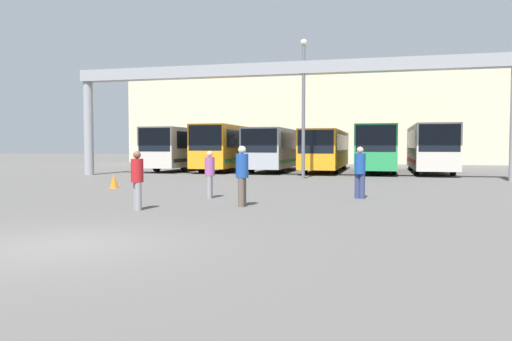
{
  "coord_description": "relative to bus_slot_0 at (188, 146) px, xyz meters",
  "views": [
    {
      "loc": [
        5.74,
        -7.97,
        1.84
      ],
      "look_at": [
        -1.98,
        22.72,
        0.3
      ],
      "focal_mm": 35.0,
      "sensor_mm": 36.0,
      "label": 1
    }
  ],
  "objects": [
    {
      "name": "pedestrian_near_center",
      "position": [
        7.94,
        -23.7,
        -0.92
      ],
      "size": [
        0.35,
        0.35,
        1.7
      ],
      "rotation": [
        0.0,
        0.0,
        2.35
      ],
      "color": "gray",
      "rests_on": "ground"
    },
    {
      "name": "lamp_post",
      "position": [
        10.43,
        -8.53,
        2.47
      ],
      "size": [
        0.36,
        0.36,
        7.88
      ],
      "color": "#595B60",
      "rests_on": "ground"
    },
    {
      "name": "ground_plane",
      "position": [
        9.01,
        -28.77,
        -1.83
      ],
      "size": [
        200.0,
        200.0,
        0.0
      ],
      "primitive_type": "plane",
      "color": "#514F4C"
    },
    {
      "name": "pedestrian_far_center",
      "position": [
        8.85,
        -20.04,
        -0.94
      ],
      "size": [
        0.35,
        0.35,
        1.68
      ],
      "rotation": [
        0.0,
        0.0,
        4.89
      ],
      "color": "gray",
      "rests_on": "ground"
    },
    {
      "name": "bus_slot_3",
      "position": [
        10.81,
        0.14,
        -0.12
      ],
      "size": [
        2.45,
        12.41,
        2.95
      ],
      "color": "orange",
      "rests_on": "ground"
    },
    {
      "name": "pedestrian_mid_left",
      "position": [
        10.64,
        -22.15,
        -0.85
      ],
      "size": [
        0.39,
        0.39,
        1.85
      ],
      "rotation": [
        0.0,
        0.0,
        1.55
      ],
      "color": "brown",
      "rests_on": "ground"
    },
    {
      "name": "building_backdrop",
      "position": [
        9.01,
        21.82,
        3.47
      ],
      "size": [
        45.39,
        12.0,
        10.59
      ],
      "color": "beige",
      "rests_on": "ground"
    },
    {
      "name": "bus_slot_1",
      "position": [
        3.6,
        -1.02,
        0.08
      ],
      "size": [
        2.5,
        10.09,
        3.32
      ],
      "color": "orange",
      "rests_on": "ground"
    },
    {
      "name": "bus_slot_2",
      "position": [
        7.21,
        -0.42,
        -0.06
      ],
      "size": [
        2.6,
        11.3,
        3.06
      ],
      "color": "#999EA5",
      "rests_on": "ground"
    },
    {
      "name": "overhead_gantry",
      "position": [
        9.01,
        -8.25,
        3.71
      ],
      "size": [
        25.65,
        0.8,
        6.65
      ],
      "color": "gray",
      "rests_on": "ground"
    },
    {
      "name": "traffic_cone",
      "position": [
        3.36,
        -17.07,
        -1.52
      ],
      "size": [
        0.39,
        0.39,
        0.61
      ],
      "color": "orange",
      "rests_on": "ground"
    },
    {
      "name": "bus_slot_0",
      "position": [
        0.0,
        0.0,
        0.0
      ],
      "size": [
        2.53,
        12.14,
        3.17
      ],
      "color": "beige",
      "rests_on": "ground"
    },
    {
      "name": "bus_slot_4",
      "position": [
        14.42,
        0.11,
        0.02
      ],
      "size": [
        2.59,
        12.37,
        3.22
      ],
      "color": "#268C4C",
      "rests_on": "ground"
    },
    {
      "name": "bus_slot_5",
      "position": [
        18.02,
        -0.29,
        0.03
      ],
      "size": [
        2.55,
        11.57,
        3.23
      ],
      "color": "beige",
      "rests_on": "ground"
    },
    {
      "name": "pedestrian_near_right",
      "position": [
        14.03,
        -18.87,
        -0.86
      ],
      "size": [
        0.38,
        0.38,
        1.82
      ],
      "rotation": [
        0.0,
        0.0,
        5.95
      ],
      "color": "navy",
      "rests_on": "ground"
    }
  ]
}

